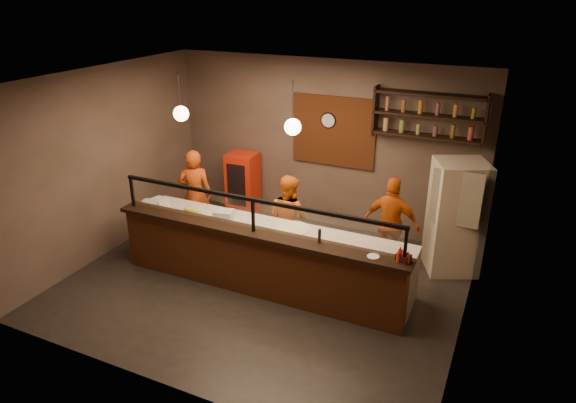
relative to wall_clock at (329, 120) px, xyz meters
The scene contains 29 objects.
floor 3.24m from the wall_clock, 92.33° to the right, with size 6.00×6.00×0.00m, color black.
ceiling 2.70m from the wall_clock, 92.33° to the right, with size 6.00×6.00×0.00m, color #3B332E.
wall_back 0.51m from the wall_clock, 158.20° to the left, with size 6.00×6.00×0.00m, color #6B574E.
wall_left 3.99m from the wall_clock, 141.57° to the right, with size 5.00×5.00×0.00m, color #6B574E.
wall_right 3.84m from the wall_clock, 40.31° to the right, with size 5.00×5.00×0.00m, color #6B574E.
wall_front 4.99m from the wall_clock, 91.16° to the right, with size 6.00×6.00×0.00m, color #6B574E.
brick_patch 0.22m from the wall_clock, ahead, with size 1.60×0.04×1.30m, color brown.
service_counter 3.19m from the wall_clock, 92.08° to the right, with size 4.60×0.25×1.00m, color brown.
counter_ledge 2.96m from the wall_clock, 92.08° to the right, with size 4.70×0.37×0.06m, color black.
worktop_cabinet 2.81m from the wall_clock, 92.53° to the right, with size 4.60×0.75×0.85m, color gray.
worktop 2.57m from the wall_clock, 92.53° to the right, with size 4.60×0.75×0.05m, color white.
sneeze_guard 2.86m from the wall_clock, 92.08° to the right, with size 4.50×0.05×0.52m.
wall_shelving 1.83m from the wall_clock, ahead, with size 1.84×0.28×0.85m.
wall_clock is the anchor object (origin of this frame).
pendant_left 2.81m from the wall_clock, 125.30° to the right, with size 0.24×0.24×0.77m.
pendant_right 2.32m from the wall_clock, 82.44° to the right, with size 0.24×0.24×0.77m.
cook_left 2.80m from the wall_clock, 144.11° to the right, with size 0.61×0.40×1.68m, color #C34712.
cook_mid 2.04m from the wall_clock, 93.80° to the right, with size 0.74×0.58×1.52m, color orange.
cook_right 2.30m from the wall_clock, 35.01° to the right, with size 0.93×0.39×1.58m, color #D85D14.
fridge 2.86m from the wall_clock, 16.53° to the right, with size 0.78×0.73×1.88m, color beige.
red_cooler 2.23m from the wall_clock, 169.52° to the right, with size 0.57×0.52×1.32m, color red.
pizza_dough 2.46m from the wall_clock, 83.00° to the right, with size 0.51×0.51×0.01m, color white.
prep_tub_a 3.36m from the wall_clock, 133.28° to the right, with size 0.27×0.22×0.14m, color white.
prep_tub_b 2.71m from the wall_clock, 111.38° to the right, with size 0.30×0.24×0.15m, color silver.
prep_tub_c 3.53m from the wall_clock, 132.37° to the right, with size 0.27×0.22×0.14m, color silver.
rolling_pin 2.98m from the wall_clock, 123.28° to the right, with size 0.06×0.06×0.36m, color yellow.
condiment_caddy 3.57m from the wall_clock, 52.24° to the right, with size 0.18×0.14×0.10m, color black.
pepper_mill 2.99m from the wall_clock, 71.32° to the right, with size 0.05×0.05×0.21m, color black.
small_plate 3.42m from the wall_clock, 58.29° to the right, with size 0.17×0.17×0.01m, color white.
Camera 1 is at (3.29, -6.22, 4.41)m, focal length 32.00 mm.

